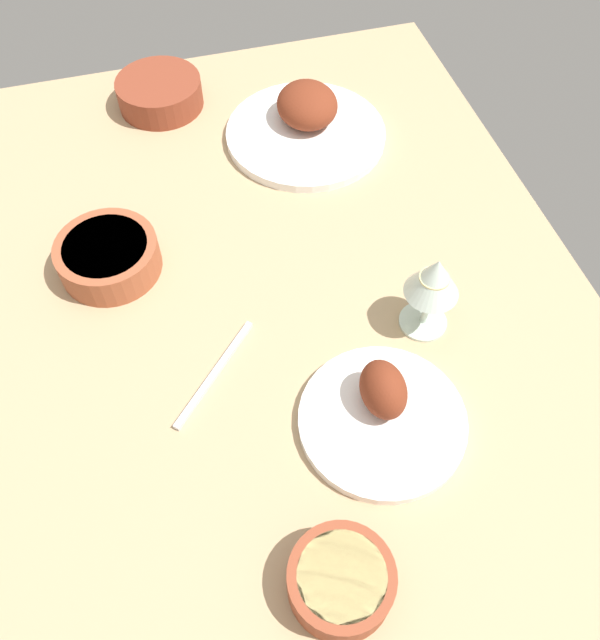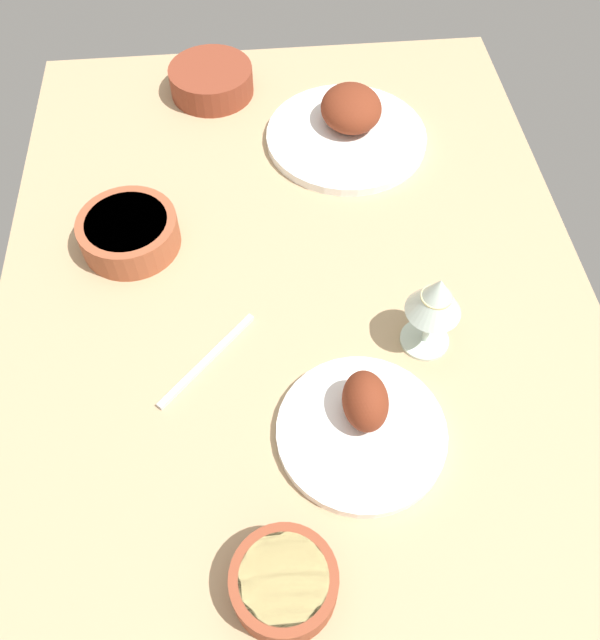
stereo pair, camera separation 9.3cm
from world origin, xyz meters
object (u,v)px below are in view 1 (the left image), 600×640
(bowl_onions, at_px, (160,92))
(wine_glass, at_px, (434,281))
(plate_near_viewer, at_px, (382,412))
(plate_far_side, at_px, (306,122))
(fork_loose, at_px, (215,373))
(bowl_pasta, at_px, (341,580))
(bowl_soup, at_px, (108,256))

(bowl_onions, height_order, wine_glass, wine_glass)
(bowl_onions, distance_m, wine_glass, 0.67)
(plate_near_viewer, xyz_separation_m, plate_far_side, (0.58, -0.06, 0.00))
(bowl_onions, xyz_separation_m, fork_loose, (-0.61, 0.02, -0.02))
(plate_far_side, bearing_deg, bowl_onions, 57.81)
(wine_glass, height_order, fork_loose, wine_glass)
(wine_glass, distance_m, fork_loose, 0.32)
(plate_far_side, height_order, fork_loose, plate_far_side)
(wine_glass, bearing_deg, bowl_onions, 25.70)
(bowl_pasta, distance_m, fork_loose, 0.32)
(bowl_soup, relative_size, fork_loose, 0.82)
(bowl_onions, relative_size, wine_glass, 1.13)
(bowl_pasta, distance_m, bowl_onions, 0.92)
(fork_loose, bearing_deg, plate_far_side, -165.86)
(bowl_onions, bearing_deg, bowl_pasta, -176.05)
(plate_far_side, relative_size, fork_loose, 1.52)
(plate_near_viewer, height_order, fork_loose, plate_near_viewer)
(plate_far_side, distance_m, bowl_soup, 0.44)
(bowl_onions, relative_size, fork_loose, 0.84)
(wine_glass, bearing_deg, bowl_pasta, 144.37)
(fork_loose, bearing_deg, bowl_onions, -137.90)
(plate_near_viewer, xyz_separation_m, bowl_onions, (0.73, 0.18, 0.01))
(bowl_pasta, bearing_deg, plate_far_side, -13.07)
(bowl_onions, bearing_deg, wine_glass, -154.30)
(bowl_soup, height_order, wine_glass, wine_glass)
(bowl_soup, bearing_deg, plate_near_viewer, -138.43)
(wine_glass, xyz_separation_m, fork_loose, (-0.01, 0.31, -0.10))
(plate_far_side, xyz_separation_m, bowl_pasta, (-0.77, 0.18, 0.00))
(plate_near_viewer, distance_m, bowl_onions, 0.76)
(fork_loose, bearing_deg, bowl_soup, -109.42)
(plate_near_viewer, relative_size, fork_loose, 1.17)
(bowl_pasta, height_order, bowl_onions, same)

